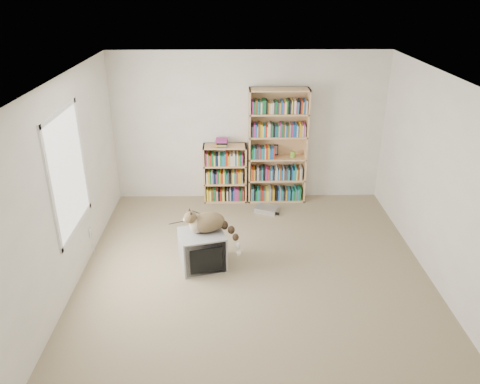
{
  "coord_description": "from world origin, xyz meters",
  "views": [
    {
      "loc": [
        -0.28,
        -5.0,
        3.5
      ],
      "look_at": [
        -0.17,
        1.0,
        0.76
      ],
      "focal_mm": 35.0,
      "sensor_mm": 36.0,
      "label": 1
    }
  ],
  "objects_px": {
    "bookcase_tall": "(277,149)",
    "dvd_player": "(267,209)",
    "crt_tv": "(202,249)",
    "cat": "(212,225)",
    "bookcase_short": "(225,175)"
  },
  "relations": [
    {
      "from": "dvd_player",
      "to": "bookcase_tall",
      "type": "bearing_deg",
      "value": 91.75
    },
    {
      "from": "cat",
      "to": "dvd_player",
      "type": "distance_m",
      "value": 1.83
    },
    {
      "from": "bookcase_tall",
      "to": "cat",
      "type": "bearing_deg",
      "value": -116.94
    },
    {
      "from": "crt_tv",
      "to": "bookcase_tall",
      "type": "distance_m",
      "value": 2.45
    },
    {
      "from": "crt_tv",
      "to": "cat",
      "type": "distance_m",
      "value": 0.37
    },
    {
      "from": "bookcase_tall",
      "to": "dvd_player",
      "type": "bearing_deg",
      "value": -111.45
    },
    {
      "from": "crt_tv",
      "to": "dvd_player",
      "type": "relative_size",
      "value": 1.9
    },
    {
      "from": "dvd_player",
      "to": "cat",
      "type": "bearing_deg",
      "value": -95.38
    },
    {
      "from": "crt_tv",
      "to": "dvd_player",
      "type": "xyz_separation_m",
      "value": [
        0.97,
        1.57,
        -0.2
      ]
    },
    {
      "from": "crt_tv",
      "to": "bookcase_tall",
      "type": "xyz_separation_m",
      "value": [
        1.16,
        2.06,
        0.67
      ]
    },
    {
      "from": "bookcase_short",
      "to": "dvd_player",
      "type": "height_order",
      "value": "bookcase_short"
    },
    {
      "from": "bookcase_tall",
      "to": "dvd_player",
      "type": "distance_m",
      "value": 1.01
    },
    {
      "from": "bookcase_short",
      "to": "crt_tv",
      "type": "bearing_deg",
      "value": -97.88
    },
    {
      "from": "bookcase_tall",
      "to": "bookcase_short",
      "type": "height_order",
      "value": "bookcase_tall"
    },
    {
      "from": "cat",
      "to": "bookcase_tall",
      "type": "bearing_deg",
      "value": 45.94
    }
  ]
}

